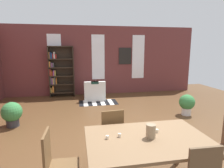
% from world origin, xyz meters
% --- Properties ---
extents(ground_plane, '(11.89, 11.89, 0.00)m').
position_xyz_m(ground_plane, '(0.00, 0.00, 0.00)').
color(ground_plane, brown).
extents(back_wall_brick, '(8.67, 0.12, 2.92)m').
position_xyz_m(back_wall_brick, '(0.00, 4.63, 1.46)').
color(back_wall_brick, brown).
rests_on(back_wall_brick, ground).
extents(window_pane_0, '(0.55, 0.02, 1.90)m').
position_xyz_m(window_pane_0, '(-1.79, 4.56, 1.61)').
color(window_pane_0, white).
extents(window_pane_1, '(0.55, 0.02, 1.90)m').
position_xyz_m(window_pane_1, '(0.00, 4.56, 1.61)').
color(window_pane_1, white).
extents(window_pane_2, '(0.55, 0.02, 1.90)m').
position_xyz_m(window_pane_2, '(1.79, 4.56, 1.61)').
color(window_pane_2, white).
extents(dining_table, '(1.66, 1.10, 0.76)m').
position_xyz_m(dining_table, '(0.01, -1.31, 0.68)').
color(dining_table, brown).
rests_on(dining_table, ground).
extents(vase_on_table, '(0.13, 0.13, 0.19)m').
position_xyz_m(vase_on_table, '(0.05, -1.31, 0.86)').
color(vase_on_table, '#998466').
rests_on(vase_on_table, dining_table).
extents(tealight_candle_0, '(0.04, 0.04, 0.05)m').
position_xyz_m(tealight_candle_0, '(0.20, -1.17, 0.79)').
color(tealight_candle_0, silver).
rests_on(tealight_candle_0, dining_table).
extents(tealight_candle_1, '(0.04, 0.04, 0.04)m').
position_xyz_m(tealight_candle_1, '(-0.53, -1.23, 0.78)').
color(tealight_candle_1, silver).
rests_on(tealight_candle_1, dining_table).
extents(tealight_candle_2, '(0.04, 0.04, 0.05)m').
position_xyz_m(tealight_candle_2, '(-0.36, -1.21, 0.79)').
color(tealight_candle_2, silver).
rests_on(tealight_candle_2, dining_table).
extents(dining_chair_head_left, '(0.42, 0.42, 0.95)m').
position_xyz_m(dining_chair_head_left, '(-1.19, -1.30, 0.51)').
color(dining_chair_head_left, brown).
rests_on(dining_chair_head_left, ground).
extents(dining_chair_far_left, '(0.43, 0.43, 0.95)m').
position_xyz_m(dining_chair_far_left, '(-0.36, -0.53, 0.51)').
color(dining_chair_far_left, brown).
rests_on(dining_chair_far_left, ground).
extents(dining_chair_head_right, '(0.42, 0.42, 0.95)m').
position_xyz_m(dining_chair_head_right, '(1.21, -1.31, 0.51)').
color(dining_chair_head_right, brown).
rests_on(dining_chair_head_right, ground).
extents(bookshelf_tall, '(1.01, 0.29, 2.07)m').
position_xyz_m(bookshelf_tall, '(-1.62, 4.39, 1.05)').
color(bookshelf_tall, '#2D2319').
rests_on(bookshelf_tall, ground).
extents(armchair_white, '(0.82, 0.82, 0.75)m').
position_xyz_m(armchair_white, '(-0.26, 3.68, 0.28)').
color(armchair_white, silver).
rests_on(armchair_white, ground).
extents(potted_plant_by_shelf, '(0.46, 0.46, 0.63)m').
position_xyz_m(potted_plant_by_shelf, '(2.28, 1.36, 0.36)').
color(potted_plant_by_shelf, silver).
rests_on(potted_plant_by_shelf, ground).
extents(potted_plant_corner, '(0.50, 0.50, 0.63)m').
position_xyz_m(potted_plant_corner, '(-2.57, 1.39, 0.35)').
color(potted_plant_corner, '#333338').
rests_on(potted_plant_corner, ground).
extents(striped_rug, '(1.40, 0.79, 0.01)m').
position_xyz_m(striped_rug, '(-0.17, 3.16, 0.00)').
color(striped_rug, black).
rests_on(striped_rug, ground).
extents(framed_picture, '(0.56, 0.03, 0.72)m').
position_xyz_m(framed_picture, '(1.19, 4.56, 1.65)').
color(framed_picture, black).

